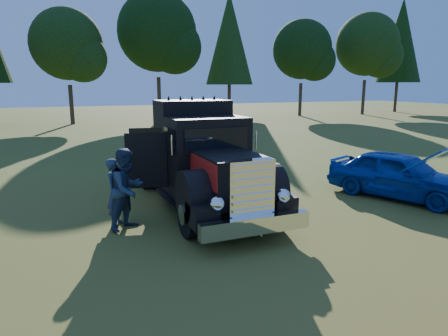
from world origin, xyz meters
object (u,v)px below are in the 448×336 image
diamond_t_truck (202,163)px  hotrod_coupe (399,175)px  spectator_near (116,192)px  spectator_far (127,189)px

diamond_t_truck → hotrod_coupe: diamond_t_truck is taller
spectator_near → hotrod_coupe: bearing=-61.6°
diamond_t_truck → hotrod_coupe: size_ratio=1.56×
diamond_t_truck → spectator_far: bearing=-156.6°
diamond_t_truck → spectator_far: size_ratio=3.62×
hotrod_coupe → diamond_t_truck: bearing=166.5°
hotrod_coupe → spectator_near: size_ratio=2.71×
spectator_far → diamond_t_truck: bearing=-12.8°
hotrod_coupe → spectator_near: bearing=174.6°
diamond_t_truck → spectator_near: size_ratio=4.23×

